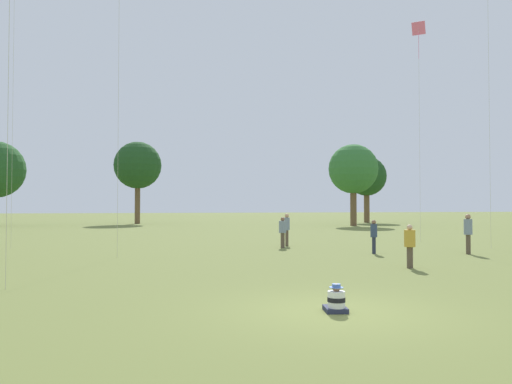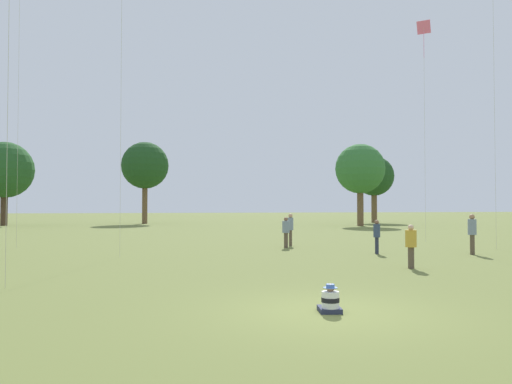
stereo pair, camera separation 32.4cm
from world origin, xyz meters
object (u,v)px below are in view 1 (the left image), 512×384
object	(u,v)px
person_standing_0	(468,230)
person_standing_2	(287,226)
person_standing_4	(283,230)
distant_tree_3	(353,169)
distant_tree_2	(367,177)
person_standing_3	(374,233)
distant_tree_1	(138,166)
seated_toddler	(336,301)
person_standing_6	(410,243)
kite_5	(419,40)

from	to	relation	value
person_standing_0	person_standing_2	bearing A→B (deg)	-153.65
person_standing_4	distant_tree_3	bearing A→B (deg)	-123.72
person_standing_4	distant_tree_2	bearing A→B (deg)	-124.26
person_standing_2	person_standing_3	distance (m)	5.84
person_standing_0	person_standing_4	distance (m)	8.97
distant_tree_1	seated_toddler	bearing A→B (deg)	-85.96
person_standing_4	distant_tree_2	distance (m)	41.94
distant_tree_2	person_standing_0	bearing A→B (deg)	-110.19
distant_tree_3	person_standing_6	bearing A→B (deg)	-111.76
seated_toddler	person_standing_6	world-z (taller)	person_standing_6
seated_toddler	distant_tree_2	world-z (taller)	distant_tree_2
person_standing_2	person_standing_4	size ratio (longest dim) A/B	1.10
person_standing_6	person_standing_4	bearing A→B (deg)	45.96
person_standing_3	distant_tree_1	bearing A→B (deg)	-28.14
person_standing_6	distant_tree_1	world-z (taller)	distant_tree_1
person_standing_4	kite_5	world-z (taller)	kite_5
person_standing_4	distant_tree_1	size ratio (longest dim) A/B	0.16
person_standing_0	distant_tree_2	xyz separation A→B (m)	(14.92, 40.56, 4.98)
distant_tree_1	distant_tree_2	distance (m)	29.56
distant_tree_1	distant_tree_3	bearing A→B (deg)	-27.57
person_standing_4	person_standing_6	xyz separation A→B (m)	(1.92, -9.24, -0.05)
person_standing_4	distant_tree_3	size ratio (longest dim) A/B	0.18
person_standing_6	distant_tree_2	distance (m)	49.15
seated_toddler	person_standing_6	size ratio (longest dim) A/B	0.41
seated_toddler	distant_tree_2	size ratio (longest dim) A/B	0.07
person_standing_0	kite_5	size ratio (longest dim) A/B	0.13
kite_5	distant_tree_2	size ratio (longest dim) A/B	1.56
person_standing_6	distant_tree_2	size ratio (longest dim) A/B	0.18
seated_toddler	distant_tree_1	distance (m)	54.12
seated_toddler	person_standing_3	size ratio (longest dim) A/B	0.40
person_standing_3	distant_tree_2	bearing A→B (deg)	-67.76
kite_5	person_standing_2	bearing A→B (deg)	92.19
kite_5	distant_tree_1	world-z (taller)	kite_5
person_standing_3	distant_tree_2	xyz separation A→B (m)	(19.00, 39.35, 5.14)
seated_toddler	person_standing_2	world-z (taller)	person_standing_2
person_standing_6	person_standing_0	bearing A→B (deg)	-19.22
kite_5	distant_tree_3	distance (m)	25.29
kite_5	distant_tree_1	size ratio (longest dim) A/B	1.34
distant_tree_2	distant_tree_3	size ratio (longest dim) A/B	0.97
kite_5	distant_tree_2	xyz separation A→B (m)	(12.60, 32.92, -6.44)
seated_toddler	person_standing_3	bearing A→B (deg)	70.27
person_standing_6	distant_tree_1	size ratio (longest dim) A/B	0.15
kite_5	distant_tree_3	bearing A→B (deg)	-20.50
person_standing_4	distant_tree_2	size ratio (longest dim) A/B	0.18
person_standing_3	distant_tree_3	bearing A→B (deg)	-65.10
person_standing_0	person_standing_4	world-z (taller)	person_standing_0
kite_5	distant_tree_3	world-z (taller)	kite_5
person_standing_4	distant_tree_3	distance (m)	30.95
person_standing_4	kite_5	bearing A→B (deg)	-168.42
person_standing_0	person_standing_2	xyz separation A→B (m)	(-6.64, 6.46, -0.01)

